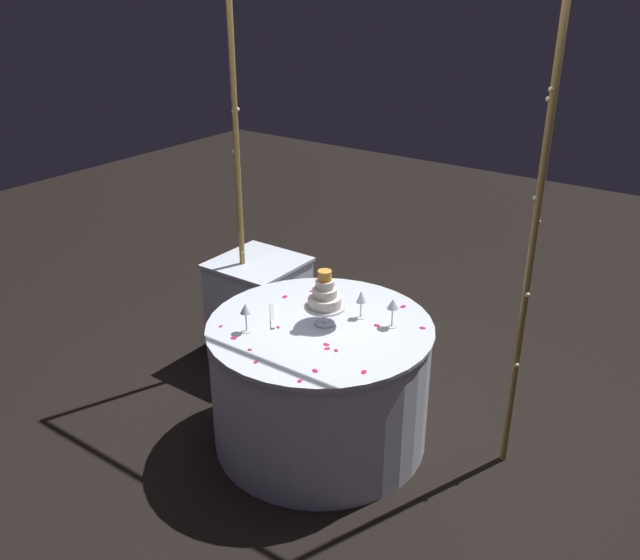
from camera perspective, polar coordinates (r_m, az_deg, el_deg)
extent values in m
plane|color=black|center=(4.09, 0.00, -12.94)|extent=(12.00, 12.00, 0.00)
cylinder|color=olive|center=(4.36, -6.80, 7.65)|extent=(0.04, 0.04, 2.46)
cylinder|color=olive|center=(3.45, 17.21, 2.07)|extent=(0.04, 0.04, 2.46)
sphere|color=#F9EAB2|center=(4.23, -7.22, 15.18)|extent=(0.02, 0.02, 0.02)
sphere|color=#F9EAB2|center=(3.25, 18.51, 14.13)|extent=(0.02, 0.02, 0.02)
sphere|color=#F9EAB2|center=(4.50, -6.48, 2.34)|extent=(0.02, 0.02, 0.02)
sphere|color=#F9EAB2|center=(3.24, 18.73, 14.84)|extent=(0.02, 0.02, 0.02)
sphere|color=#F9EAB2|center=(4.63, -6.37, -1.18)|extent=(0.02, 0.02, 0.02)
sphere|color=#F9EAB2|center=(3.41, 17.76, 4.66)|extent=(0.02, 0.02, 0.02)
sphere|color=#F9EAB2|center=(4.25, -7.24, 13.81)|extent=(0.02, 0.02, 0.02)
sphere|color=#F9EAB2|center=(3.36, 17.52, 6.53)|extent=(0.02, 0.02, 0.02)
sphere|color=#F9EAB2|center=(4.25, -6.88, 13.95)|extent=(0.02, 0.02, 0.02)
sphere|color=#F9EAB2|center=(3.25, 19.31, 16.81)|extent=(0.02, 0.02, 0.02)
sphere|color=#F9EAB2|center=(3.70, 16.09, -6.83)|extent=(0.02, 0.02, 0.02)
sphere|color=#F9EAB2|center=(4.76, -5.97, -4.08)|extent=(0.02, 0.02, 0.02)
sphere|color=#F9EAB2|center=(3.52, 16.94, -1.19)|extent=(0.02, 0.02, 0.02)
sphere|color=#F9EAB2|center=(4.31, -7.16, 10.62)|extent=(0.02, 0.02, 0.02)
cylinder|color=silver|center=(3.88, 0.00, -8.72)|extent=(1.21, 1.21, 0.72)
cylinder|color=silver|center=(3.69, 0.00, -3.90)|extent=(1.23, 1.23, 0.02)
cube|color=silver|center=(4.72, -5.07, -2.54)|extent=(0.53, 0.53, 0.70)
cube|color=silver|center=(4.57, -5.24, 1.46)|extent=(0.55, 0.55, 0.02)
cylinder|color=silver|center=(3.69, 0.38, -3.62)|extent=(0.11, 0.11, 0.01)
cylinder|color=silver|center=(3.67, 0.39, -2.95)|extent=(0.02, 0.02, 0.09)
cylinder|color=silver|center=(3.65, 0.39, -2.25)|extent=(0.22, 0.22, 0.01)
cylinder|color=silver|center=(3.63, 0.39, -1.79)|extent=(0.18, 0.18, 0.06)
cylinder|color=silver|center=(3.61, 0.39, -1.05)|extent=(0.13, 0.13, 0.05)
cylinder|color=silver|center=(3.59, 0.39, -0.37)|extent=(0.10, 0.10, 0.05)
cylinder|color=gold|center=(3.57, 0.40, 0.37)|extent=(0.07, 0.07, 0.05)
cylinder|color=silver|center=(3.64, -6.13, -4.25)|extent=(0.06, 0.06, 0.00)
cylinder|color=silver|center=(3.62, -6.17, -3.49)|extent=(0.01, 0.01, 0.10)
cone|color=silver|center=(3.58, -6.23, -2.37)|extent=(0.06, 0.06, 0.05)
cylinder|color=silver|center=(3.77, 3.40, -3.10)|extent=(0.06, 0.06, 0.00)
cylinder|color=silver|center=(3.75, 3.42, -2.47)|extent=(0.01, 0.01, 0.09)
cone|color=silver|center=(3.71, 3.45, -1.39)|extent=(0.05, 0.05, 0.07)
cylinder|color=silver|center=(3.69, 6.01, -3.83)|extent=(0.06, 0.06, 0.00)
cylinder|color=silver|center=(3.67, 6.05, -3.09)|extent=(0.01, 0.01, 0.10)
cone|color=silver|center=(3.63, 6.10, -1.98)|extent=(0.06, 0.06, 0.05)
cube|color=silver|center=(3.81, -3.99, -2.77)|extent=(0.16, 0.18, 0.01)
cube|color=white|center=(3.68, -3.95, -3.72)|extent=(0.07, 0.08, 0.01)
ellipsoid|color=#C61951|center=(3.46, 0.61, -5.74)|extent=(0.04, 0.04, 0.00)
ellipsoid|color=#C61951|center=(3.28, -0.41, -7.57)|extent=(0.04, 0.04, 0.00)
ellipsoid|color=#C61951|center=(3.37, -5.38, -6.82)|extent=(0.02, 0.03, 0.00)
ellipsoid|color=#C61951|center=(3.71, -8.28, -3.84)|extent=(0.02, 0.03, 0.00)
ellipsoid|color=#C61951|center=(3.83, 0.88, -2.55)|extent=(0.03, 0.03, 0.00)
ellipsoid|color=#C61951|center=(4.14, 1.16, -0.39)|extent=(0.03, 0.03, 0.00)
ellipsoid|color=#C61951|center=(3.21, -1.69, -8.41)|extent=(0.02, 0.03, 0.00)
ellipsoid|color=#C61951|center=(3.58, -7.30, -4.83)|extent=(0.04, 0.03, 0.00)
ellipsoid|color=#C61951|center=(4.08, 0.17, -0.77)|extent=(0.03, 0.02, 0.00)
ellipsoid|color=#C61951|center=(3.69, 4.78, -3.80)|extent=(0.04, 0.03, 0.00)
ellipsoid|color=#C61951|center=(3.47, -5.89, -5.80)|extent=(0.03, 0.02, 0.00)
ellipsoid|color=#C61951|center=(3.50, 0.53, -5.40)|extent=(0.04, 0.03, 0.00)
ellipsoid|color=#C61951|center=(3.92, -1.05, -1.88)|extent=(0.02, 0.03, 0.00)
ellipsoid|color=#C61951|center=(3.81, 0.29, -2.69)|extent=(0.03, 0.03, 0.00)
ellipsoid|color=#C61951|center=(3.99, -2.94, -1.40)|extent=(0.03, 0.04, 0.00)
ellipsoid|color=#C61951|center=(3.69, 8.56, -3.97)|extent=(0.04, 0.03, 0.00)
ellipsoid|color=#C61951|center=(3.45, 1.36, -5.89)|extent=(0.03, 0.03, 0.00)
ellipsoid|color=#C61951|center=(3.28, 3.69, -7.66)|extent=(0.04, 0.04, 0.00)
ellipsoid|color=#C61951|center=(4.06, -0.70, -0.93)|extent=(0.03, 0.03, 0.00)
ellipsoid|color=#C61951|center=(3.66, -3.53, -3.95)|extent=(0.03, 0.03, 0.00)
ellipsoid|color=#C61951|center=(3.90, 6.96, -2.21)|extent=(0.03, 0.04, 0.00)
ellipsoid|color=#C61951|center=(3.59, -7.10, -4.80)|extent=(0.03, 0.04, 0.00)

